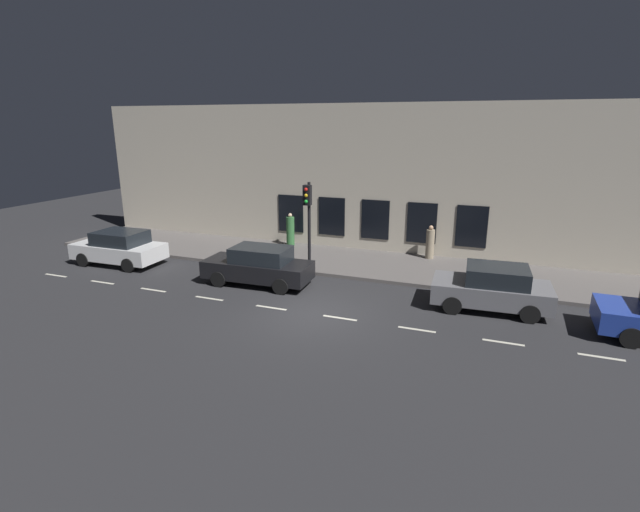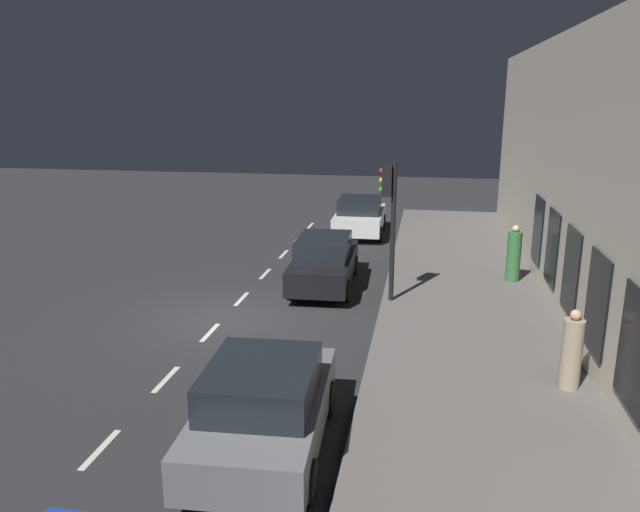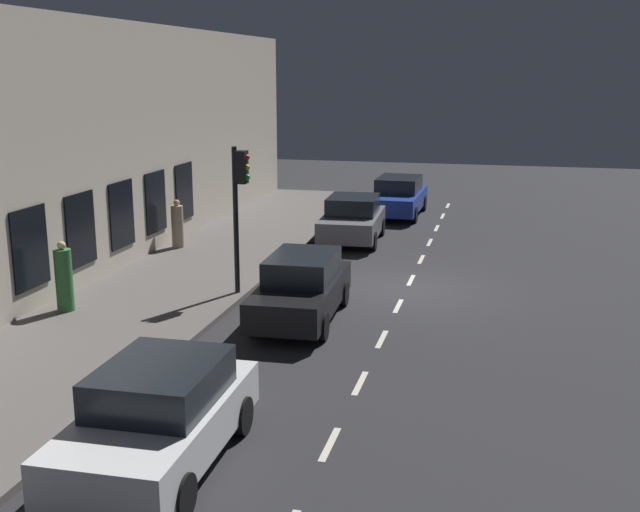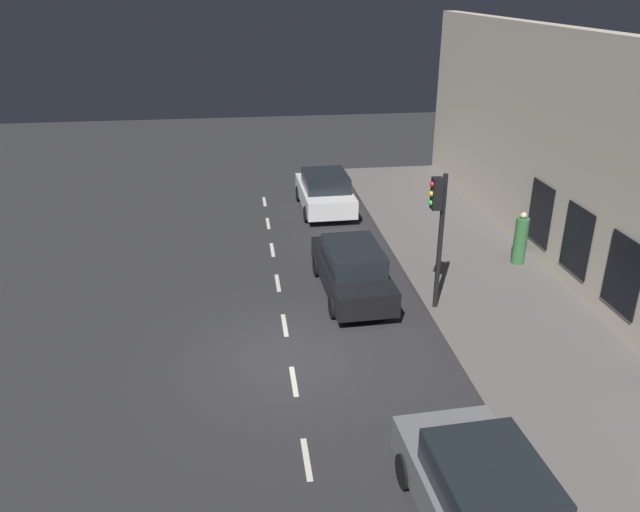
# 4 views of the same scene
# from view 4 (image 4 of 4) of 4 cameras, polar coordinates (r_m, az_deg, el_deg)

# --- Properties ---
(ground_plane) EXTENTS (60.00, 60.00, 0.00)m
(ground_plane) POSITION_cam_4_polar(r_m,az_deg,el_deg) (15.60, -2.76, -9.27)
(ground_plane) COLOR #28282B
(sidewalk) EXTENTS (4.50, 32.00, 0.15)m
(sidewalk) POSITION_cam_4_polar(r_m,az_deg,el_deg) (17.14, 18.70, -7.07)
(sidewalk) COLOR #5B5654
(sidewalk) RESTS_ON ground
(lane_centre_line) EXTENTS (0.12, 27.20, 0.01)m
(lane_centre_line) POSITION_cam_4_polar(r_m,az_deg,el_deg) (14.77, -2.41, -11.37)
(lane_centre_line) COLOR beige
(lane_centre_line) RESTS_ON ground
(traffic_light) EXTENTS (0.48, 0.32, 3.84)m
(traffic_light) POSITION_cam_4_polar(r_m,az_deg,el_deg) (16.73, 10.74, 3.52)
(traffic_light) COLOR black
(traffic_light) RESTS_ON sidewalk
(parked_car_0) EXTENTS (1.93, 4.45, 1.58)m
(parked_car_0) POSITION_cam_4_polar(r_m,az_deg,el_deg) (18.25, 2.95, -1.23)
(parked_car_0) COLOR black
(parked_car_0) RESTS_ON ground
(parked_car_1) EXTENTS (2.15, 4.09, 1.58)m
(parked_car_1) POSITION_cam_4_polar(r_m,az_deg,el_deg) (11.24, 14.75, -20.56)
(parked_car_1) COLOR slate
(parked_car_1) RESTS_ON ground
(parked_car_2) EXTENTS (2.06, 4.18, 1.58)m
(parked_car_2) POSITION_cam_4_polar(r_m,az_deg,el_deg) (25.11, 0.46, 5.93)
(parked_car_2) COLOR silver
(parked_car_2) RESTS_ON ground
(pedestrian_1) EXTENTS (0.45, 0.45, 1.73)m
(pedestrian_1) POSITION_cam_4_polar(r_m,az_deg,el_deg) (20.90, 17.85, 1.40)
(pedestrian_1) COLOR #336B38
(pedestrian_1) RESTS_ON sidewalk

